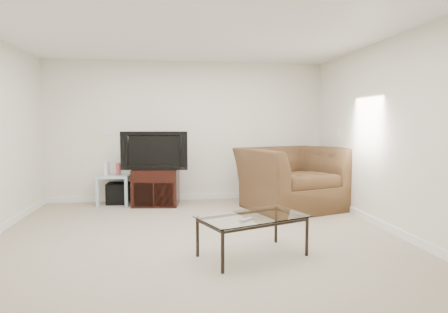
{
  "coord_description": "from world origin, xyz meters",
  "views": [
    {
      "loc": [
        -0.31,
        -4.78,
        1.42
      ],
      "look_at": [
        0.5,
        1.2,
        0.9
      ],
      "focal_mm": 32.0,
      "sensor_mm": 36.0,
      "label": 1
    }
  ],
  "objects": [
    {
      "name": "floor",
      "position": [
        0.0,
        0.0,
        0.0
      ],
      "size": [
        5.0,
        5.0,
        0.0
      ],
      "primitive_type": "plane",
      "color": "tan",
      "rests_on": "ground"
    },
    {
      "name": "ceiling",
      "position": [
        0.0,
        0.0,
        2.5
      ],
      "size": [
        5.0,
        5.0,
        0.0
      ],
      "primitive_type": "plane",
      "color": "white",
      "rests_on": "ground"
    },
    {
      "name": "wall_back",
      "position": [
        0.0,
        2.5,
        1.25
      ],
      "size": [
        5.0,
        0.02,
        2.5
      ],
      "primitive_type": "cube",
      "color": "silver",
      "rests_on": "ground"
    },
    {
      "name": "wall_right",
      "position": [
        2.5,
        0.0,
        1.25
      ],
      "size": [
        0.02,
        5.0,
        2.5
      ],
      "primitive_type": "cube",
      "color": "silver",
      "rests_on": "ground"
    },
    {
      "name": "plate_back",
      "position": [
        -1.4,
        2.49,
        1.25
      ],
      "size": [
        0.12,
        0.02,
        0.12
      ],
      "primitive_type": "cube",
      "color": "white",
      "rests_on": "wall_back"
    },
    {
      "name": "plate_right_switch",
      "position": [
        2.49,
        1.6,
        1.25
      ],
      "size": [
        0.02,
        0.09,
        0.13
      ],
      "primitive_type": "cube",
      "color": "white",
      "rests_on": "wall_right"
    },
    {
      "name": "plate_right_outlet",
      "position": [
        2.49,
        1.3,
        0.3
      ],
      "size": [
        0.02,
        0.08,
        0.12
      ],
      "primitive_type": "cube",
      "color": "white",
      "rests_on": "wall_right"
    },
    {
      "name": "tv_stand",
      "position": [
        -0.56,
        2.05,
        0.31
      ],
      "size": [
        0.81,
        0.61,
        0.63
      ],
      "primitive_type": null,
      "rotation": [
        0.0,
        0.0,
        -0.12
      ],
      "color": "black",
      "rests_on": "floor"
    },
    {
      "name": "dvd_player",
      "position": [
        -0.56,
        2.01,
        0.52
      ],
      "size": [
        0.44,
        0.34,
        0.06
      ],
      "primitive_type": "cube",
      "rotation": [
        0.0,
        0.0,
        -0.12
      ],
      "color": "black",
      "rests_on": "tv_stand"
    },
    {
      "name": "television",
      "position": [
        -0.56,
        2.02,
        0.95
      ],
      "size": [
        1.05,
        0.34,
        0.64
      ],
      "primitive_type": "imported",
      "rotation": [
        0.0,
        0.0,
        -0.13
      ],
      "color": "black",
      "rests_on": "tv_stand"
    },
    {
      "name": "side_table",
      "position": [
        -1.26,
        2.28,
        0.26
      ],
      "size": [
        0.59,
        0.59,
        0.51
      ],
      "primitive_type": null,
      "rotation": [
        0.0,
        0.0,
        -0.12
      ],
      "color": "silver",
      "rests_on": "floor"
    },
    {
      "name": "subwoofer",
      "position": [
        -1.23,
        2.3,
        0.18
      ],
      "size": [
        0.37,
        0.37,
        0.36
      ],
      "primitive_type": "cube",
      "rotation": [
        0.0,
        0.0,
        -0.05
      ],
      "color": "black",
      "rests_on": "floor"
    },
    {
      "name": "game_console",
      "position": [
        -1.39,
        2.27,
        0.63
      ],
      "size": [
        0.08,
        0.18,
        0.24
      ],
      "primitive_type": "cube",
      "rotation": [
        0.0,
        0.0,
        -0.17
      ],
      "color": "white",
      "rests_on": "side_table"
    },
    {
      "name": "game_case",
      "position": [
        -1.2,
        2.25,
        0.62
      ],
      "size": [
        0.07,
        0.15,
        0.2
      ],
      "primitive_type": "cube",
      "rotation": [
        0.0,
        0.0,
        -0.1
      ],
      "color": "#CC4C4C",
      "rests_on": "side_table"
    },
    {
      "name": "recliner",
      "position": [
        1.68,
        1.51,
        0.68
      ],
      "size": [
        1.78,
        1.44,
        1.35
      ],
      "primitive_type": "imported",
      "rotation": [
        0.0,
        0.0,
        0.32
      ],
      "color": "#482C1A",
      "rests_on": "floor"
    },
    {
      "name": "coffee_table",
      "position": [
        0.54,
        -0.72,
        0.22
      ],
      "size": [
        1.25,
        0.98,
        0.43
      ],
      "primitive_type": null,
      "rotation": [
        0.0,
        0.0,
        0.38
      ],
      "color": "black",
      "rests_on": "floor"
    },
    {
      "name": "remote",
      "position": [
        0.44,
        -0.91,
        0.44
      ],
      "size": [
        0.16,
        0.15,
        0.02
      ],
      "primitive_type": "cube",
      "rotation": [
        0.0,
        0.0,
        0.72
      ],
      "color": "#B2B2B7",
      "rests_on": "coffee_table"
    }
  ]
}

